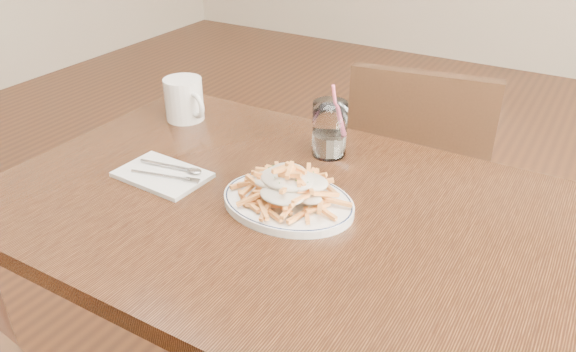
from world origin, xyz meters
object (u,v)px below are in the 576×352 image
Objects in this scene: table at (279,233)px; chair_far at (417,179)px; loaded_fries at (288,183)px; water_glass at (329,132)px; coffee_mug at (185,99)px; fries_plate at (288,202)px.

chair_far is at bearing 82.48° from table.
loaded_fries is 0.25m from water_glass.
table is 0.51m from coffee_mug.
table is 4.85× the size of loaded_fries.
table is 8.50× the size of coffee_mug.
water_glass is (-0.10, -0.43, 0.31)m from chair_far.
water_glass is at bearing 1.64° from coffee_mug.
table is 3.86× the size of fries_plate.
coffee_mug is at bearing 152.78° from loaded_fries.
loaded_fries is (0.00, -0.00, 0.04)m from fries_plate.
coffee_mug is at bearing -178.36° from water_glass.
water_glass reaches higher than fries_plate.
fries_plate is 0.52m from coffee_mug.
table is at bearing 167.00° from loaded_fries.
fries_plate is 1.26× the size of loaded_fries.
loaded_fries is at bearing -82.17° from water_glass.
fries_plate is at bearing -82.17° from water_glass.
water_glass is 0.43m from coffee_mug.
fries_plate is at bearing -13.00° from table.
chair_far reaches higher than coffee_mug.
table is 0.28m from water_glass.
coffee_mug reaches higher than fries_plate.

